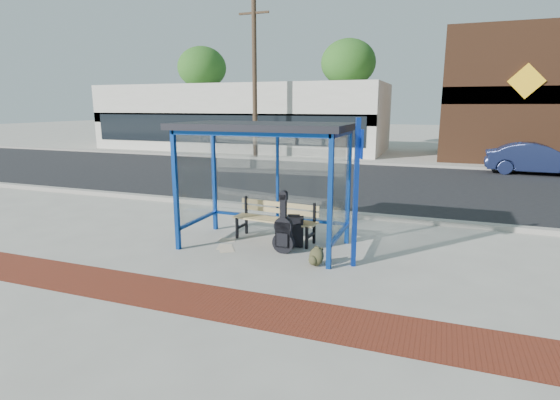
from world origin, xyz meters
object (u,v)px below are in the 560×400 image
at_px(suitcase, 294,232).
at_px(parked_car, 537,159).
at_px(backpack, 316,257).
at_px(bench, 276,218).
at_px(guitar_bag, 283,232).

xyz_separation_m(suitcase, parked_car, (6.27, 12.22, 0.33)).
bearing_deg(backpack, bench, 158.80).
xyz_separation_m(bench, suitcase, (0.47, -0.26, -0.18)).
bearing_deg(bench, parked_car, 66.41).
distance_m(bench, suitcase, 0.57).
relative_size(guitar_bag, parked_car, 0.30).
bearing_deg(suitcase, parked_car, 48.68).
height_order(bench, guitar_bag, guitar_bag).
relative_size(bench, guitar_bag, 1.60).
relative_size(guitar_bag, backpack, 3.34).
height_order(guitar_bag, suitcase, guitar_bag).
relative_size(bench, backpack, 5.36).
bearing_deg(parked_car, suitcase, 155.32).
bearing_deg(guitar_bag, bench, 119.55).
bearing_deg(bench, backpack, -38.73).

